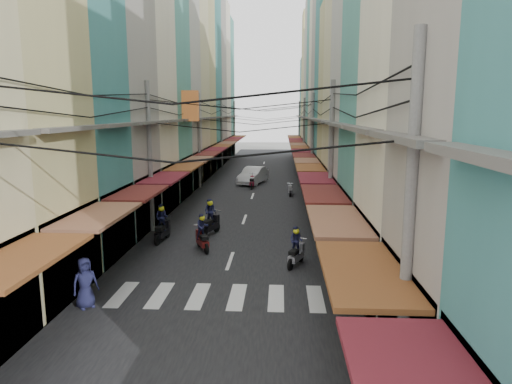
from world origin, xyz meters
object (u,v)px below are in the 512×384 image
(white_car, at_px, (253,184))
(traffic_sign, at_px, (353,246))
(market_umbrella, at_px, (437,259))
(bicycle, at_px, (403,267))

(white_car, xyz_separation_m, traffic_sign, (5.12, -26.05, 1.90))
(white_car, bearing_deg, market_umbrella, -60.04)
(traffic_sign, bearing_deg, white_car, 101.12)
(bicycle, bearing_deg, traffic_sign, 148.74)
(bicycle, height_order, traffic_sign, traffic_sign)
(market_umbrella, bearing_deg, white_car, 104.81)
(market_umbrella, height_order, traffic_sign, traffic_sign)
(bicycle, bearing_deg, market_umbrella, -176.52)
(white_car, relative_size, market_umbrella, 2.33)
(bicycle, distance_m, traffic_sign, 4.66)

